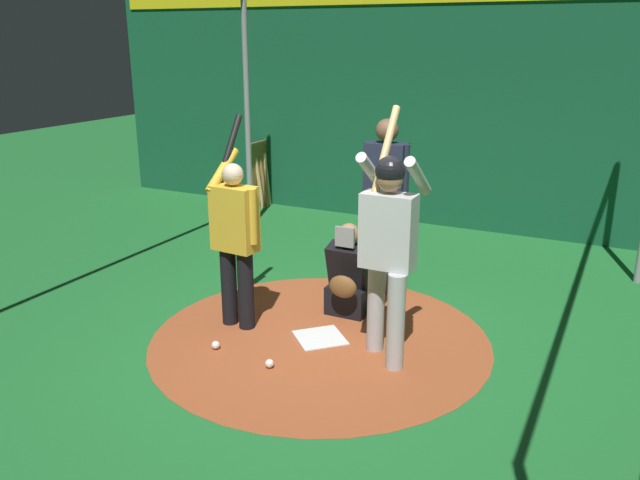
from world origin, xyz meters
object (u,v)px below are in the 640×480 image
object	(u,v)px
batter	(388,239)
bat_rack	(263,176)
catcher	(349,279)
home_plate	(320,338)
baseball_0	(216,345)
baseball_1	(270,363)
visitor	(235,234)
umpire	(385,197)

from	to	relation	value
batter	bat_rack	xyz separation A→B (m)	(-4.01, -3.65, -0.58)
catcher	home_plate	bearing A→B (deg)	0.23
catcher	baseball_0	world-z (taller)	catcher
home_plate	bat_rack	xyz separation A→B (m)	(-3.95, -3.00, 0.48)
batter	baseball_1	size ratio (longest dim) A/B	28.35
visitor	catcher	bearing A→B (deg)	135.45
catcher	baseball_1	distance (m)	1.37
batter	visitor	world-z (taller)	batter
home_plate	catcher	bearing A→B (deg)	-179.77
umpire	baseball_0	bearing A→B (deg)	-23.18
bat_rack	baseball_1	world-z (taller)	bat_rack
baseball_0	umpire	bearing A→B (deg)	156.82
catcher	umpire	size ratio (longest dim) A/B	0.50
baseball_1	umpire	bearing A→B (deg)	173.54
batter	baseball_0	distance (m)	1.80
home_plate	baseball_0	xyz separation A→B (m)	(0.60, -0.73, 0.03)
batter	visitor	bearing A→B (deg)	-89.86
home_plate	visitor	size ratio (longest dim) A/B	0.22
catcher	baseball_0	distance (m)	1.48
catcher	baseball_1	bearing A→B (deg)	-5.67
visitor	baseball_0	world-z (taller)	visitor
batter	catcher	size ratio (longest dim) A/B	2.25
batter	visitor	size ratio (longest dim) A/B	1.08
baseball_1	bat_rack	bearing A→B (deg)	-148.19
umpire	visitor	xyz separation A→B (m)	(1.40, -0.93, -0.15)
batter	catcher	distance (m)	1.20
home_plate	umpire	distance (m)	1.69
home_plate	bat_rack	bearing A→B (deg)	-142.76
catcher	bat_rack	bearing A→B (deg)	-137.70
visitor	batter	bearing A→B (deg)	94.66
batter	baseball_1	xyz separation A→B (m)	(0.61, -0.79, -1.02)
visitor	baseball_1	size ratio (longest dim) A/B	26.36
home_plate	baseball_1	world-z (taller)	baseball_1
baseball_0	baseball_1	xyz separation A→B (m)	(0.08, 0.60, 0.00)
umpire	baseball_0	world-z (taller)	umpire
umpire	bat_rack	world-z (taller)	umpire
baseball_0	baseball_1	distance (m)	0.60
baseball_1	batter	bearing A→B (deg)	127.70
batter	bat_rack	size ratio (longest dim) A/B	2.00
umpire	batter	bearing A→B (deg)	21.87
catcher	bat_rack	world-z (taller)	bat_rack
baseball_0	baseball_1	size ratio (longest dim) A/B	1.00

